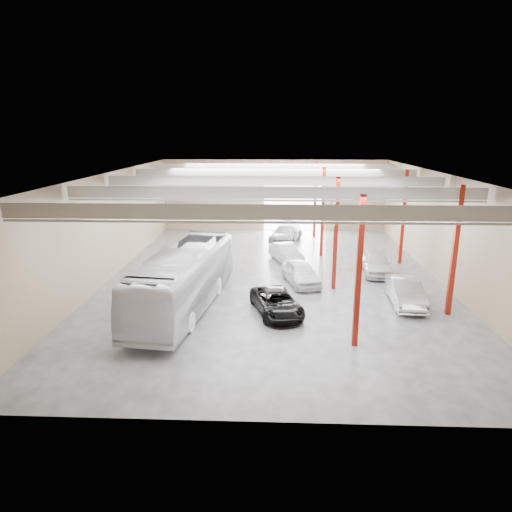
# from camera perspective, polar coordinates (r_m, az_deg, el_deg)

# --- Properties ---
(depot_shell) EXTENTS (22.12, 32.12, 7.06)m
(depot_shell) POSITION_cam_1_polar(r_m,az_deg,el_deg) (30.35, 2.54, 6.50)
(depot_shell) COLOR #3F3F44
(depot_shell) RESTS_ON ground
(coach_bus) EXTENTS (4.33, 12.38, 3.38)m
(coach_bus) POSITION_cam_1_polar(r_m,az_deg,el_deg) (25.71, -8.90, -2.80)
(coach_bus) COLOR silver
(coach_bus) RESTS_ON ground
(black_sedan) EXTENTS (3.31, 5.01, 1.28)m
(black_sedan) POSITION_cam_1_polar(r_m,az_deg,el_deg) (24.84, 2.58, -5.84)
(black_sedan) COLOR black
(black_sedan) RESTS_ON ground
(car_row_a) EXTENTS (2.78, 4.63, 1.47)m
(car_row_a) POSITION_cam_1_polar(r_m,az_deg,el_deg) (29.77, 5.62, -2.11)
(car_row_a) COLOR silver
(car_row_a) RESTS_ON ground
(car_row_b) EXTENTS (2.78, 4.41, 1.37)m
(car_row_b) POSITION_cam_1_polar(r_m,az_deg,el_deg) (34.75, 3.77, 0.36)
(car_row_b) COLOR silver
(car_row_b) RESTS_ON ground
(car_row_c) EXTENTS (3.47, 5.72, 1.55)m
(car_row_c) POSITION_cam_1_polar(r_m,az_deg,el_deg) (41.20, 3.78, 2.83)
(car_row_c) COLOR slate
(car_row_c) RESTS_ON ground
(car_right_near) EXTENTS (1.87, 4.66, 1.51)m
(car_right_near) POSITION_cam_1_polar(r_m,az_deg,el_deg) (27.44, 18.21, -4.30)
(car_right_near) COLOR silver
(car_right_near) RESTS_ON ground
(car_right_far) EXTENTS (2.25, 4.70, 1.55)m
(car_right_far) POSITION_cam_1_polar(r_m,az_deg,el_deg) (32.84, 14.84, -0.84)
(car_right_far) COLOR silver
(car_right_far) RESTS_ON ground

